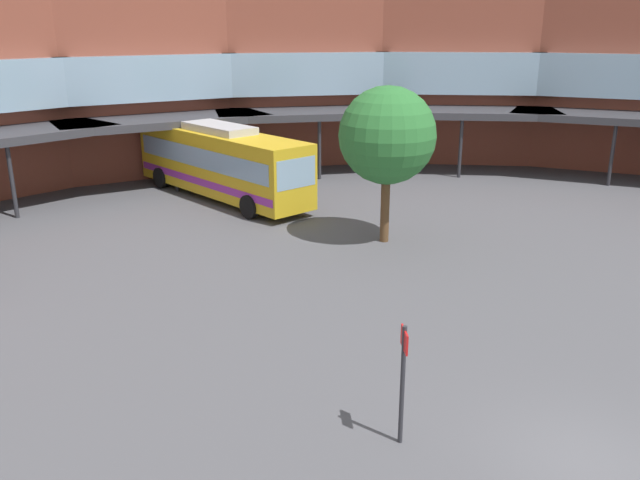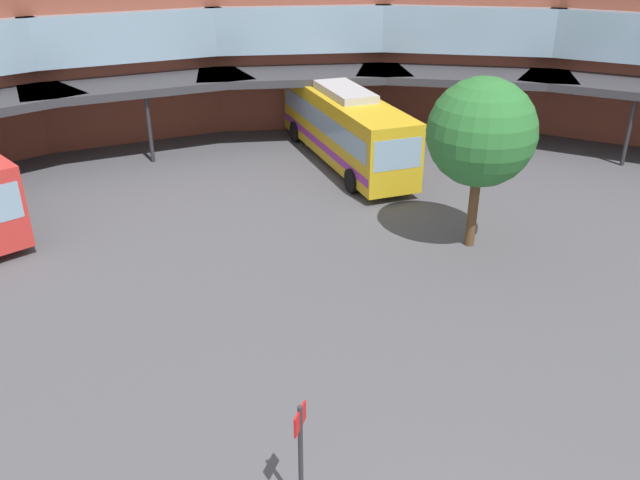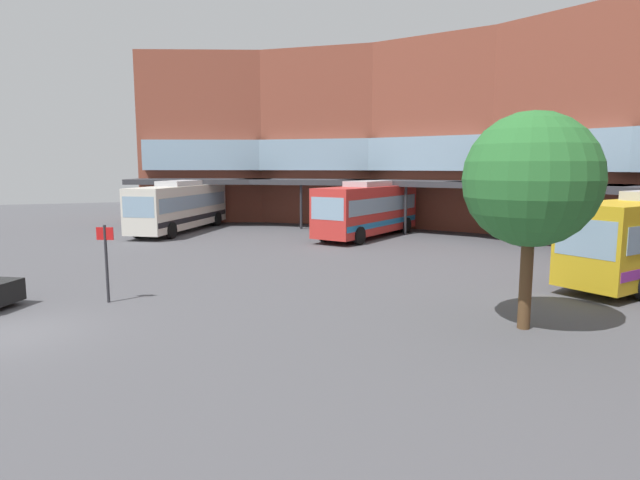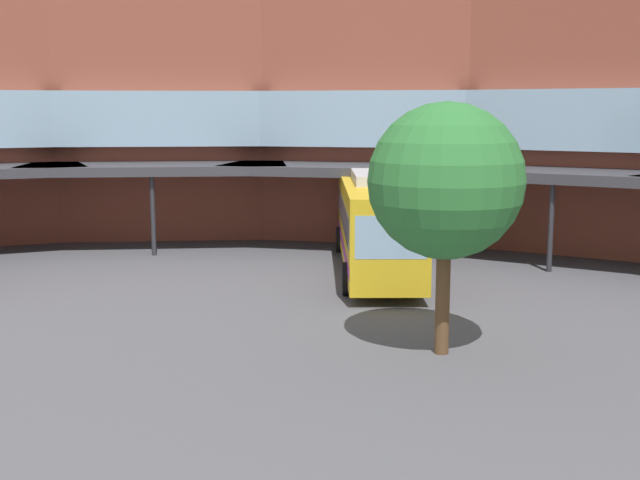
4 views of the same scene
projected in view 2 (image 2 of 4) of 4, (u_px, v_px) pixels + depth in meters
name	position (u px, v px, depth m)	size (l,w,h in m)	color
station_building	(314.00, 24.00, 29.39)	(71.69, 32.68, 14.12)	brown
bus_1	(344.00, 125.00, 32.25)	(5.05, 12.11, 3.75)	gold
plaza_tree	(481.00, 133.00, 22.66)	(3.85, 3.85, 6.29)	brown
stop_sign_post	(301.00, 450.00, 12.74)	(0.29, 0.56, 2.73)	#2D2D33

